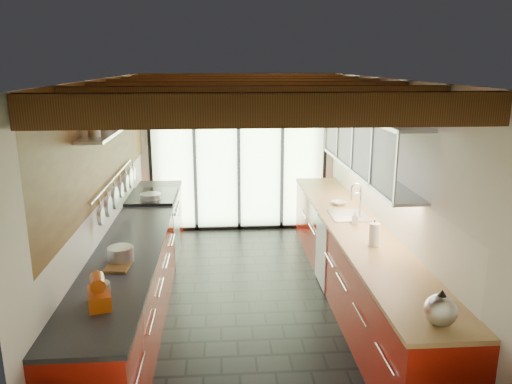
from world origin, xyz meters
TOP-DOWN VIEW (x-y plane):
  - ground at (0.00, 0.00)m, footprint 5.50×5.50m
  - room_shell at (0.00, 0.00)m, footprint 5.50×5.50m
  - ceiling_beams at (-0.00, 0.38)m, footprint 3.14×5.06m
  - glass_door at (0.00, 2.69)m, footprint 2.95×0.10m
  - left_counter at (-1.28, 0.00)m, footprint 0.68×5.00m
  - range_stove at (-1.28, 1.45)m, footprint 0.66×0.90m
  - right_counter at (1.27, 0.00)m, footprint 0.68×5.00m
  - sink_assembly at (1.29, 0.40)m, footprint 0.45×0.52m
  - upper_cabinets_right at (1.43, 0.30)m, footprint 0.34×3.00m
  - left_wall_fixtures at (-1.47, 0.29)m, footprint 0.28×2.60m
  - stand_mixer at (-1.27, -1.77)m, footprint 0.24×0.33m
  - pot_large at (-1.27, -0.90)m, footprint 0.26×0.26m
  - pot_small at (-1.27, 1.26)m, footprint 0.35×0.35m
  - cutting_board at (-1.27, -1.03)m, footprint 0.24×0.32m
  - kettle at (1.27, -2.25)m, footprint 0.28×0.31m
  - paper_towel at (1.27, -0.65)m, footprint 0.13×0.13m
  - soap_bottle at (1.27, 0.08)m, footprint 0.10×0.10m
  - bowl at (1.27, 0.91)m, footprint 0.24×0.24m

SIDE VIEW (x-z plane):
  - ground at x=0.00m, z-range 0.00..0.00m
  - right_counter at x=1.27m, z-range 0.00..0.92m
  - left_counter at x=-1.28m, z-range 0.00..0.92m
  - range_stove at x=-1.28m, z-range -0.01..0.96m
  - cutting_board at x=-1.27m, z-range 0.92..0.95m
  - bowl at x=1.27m, z-range 0.92..0.97m
  - sink_assembly at x=1.29m, z-range 0.75..1.17m
  - pot_small at x=-1.27m, z-range 0.92..1.03m
  - pot_large at x=-1.27m, z-range 0.92..1.07m
  - soap_bottle at x=1.27m, z-range 0.92..1.09m
  - stand_mixer at x=-1.27m, z-range 0.89..1.16m
  - paper_towel at x=1.27m, z-range 0.90..1.19m
  - kettle at x=1.27m, z-range 0.90..1.19m
  - room_shell at x=0.00m, z-range -1.10..4.40m
  - glass_door at x=0.00m, z-range 0.21..3.11m
  - left_wall_fixtures at x=-1.47m, z-range 1.31..2.26m
  - upper_cabinets_right at x=1.43m, z-range 0.35..3.35m
  - ceiling_beams at x=0.00m, z-range 0.01..4.91m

